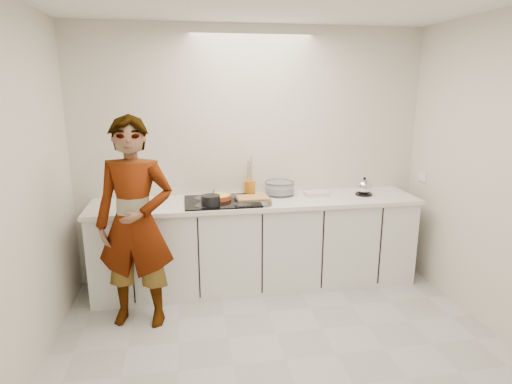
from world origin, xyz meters
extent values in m
cube|color=#BABABA|center=(0.00, 0.00, 0.00)|extent=(3.60, 3.20, 0.00)
cube|color=silver|center=(0.00, 1.60, 1.30)|extent=(3.60, 0.00, 2.60)
cube|color=silver|center=(0.00, -1.60, 1.30)|extent=(3.60, 0.00, 2.60)
cube|color=silver|center=(-1.80, 0.00, 1.30)|extent=(0.00, 3.20, 2.60)
cube|color=white|center=(1.79, 1.33, 1.07)|extent=(0.02, 0.15, 0.09)
cube|color=white|center=(0.00, 1.28, 0.43)|extent=(3.20, 0.58, 0.87)
cube|color=white|center=(0.00, 1.28, 0.89)|extent=(3.24, 0.64, 0.04)
cube|color=black|center=(-0.35, 1.26, 0.92)|extent=(0.72, 0.54, 0.01)
cylinder|color=#AD471F|center=(-0.38, 1.33, 0.94)|extent=(0.26, 0.26, 0.04)
cylinder|color=#FFD64E|center=(-0.38, 1.33, 0.96)|extent=(0.22, 0.22, 0.01)
cylinder|color=black|center=(-0.47, 1.11, 0.97)|extent=(0.22, 0.22, 0.10)
cylinder|color=silver|center=(-0.45, 1.13, 1.02)|extent=(0.05, 0.06, 0.15)
cube|color=silver|center=(-0.07, 1.12, 0.95)|extent=(0.32, 0.24, 0.06)
cube|color=#DF9243|center=(-0.07, 1.12, 0.98)|extent=(0.29, 0.21, 0.02)
cylinder|color=silver|center=(0.27, 1.45, 0.98)|extent=(0.35, 0.35, 0.14)
cylinder|color=white|center=(0.27, 1.45, 0.96)|extent=(0.29, 0.29, 0.06)
cube|color=white|center=(0.63, 1.36, 0.93)|extent=(0.24, 0.18, 0.04)
cylinder|color=black|center=(1.12, 1.28, 0.92)|extent=(0.18, 0.18, 0.02)
sphere|color=silver|center=(1.12, 1.28, 1.00)|extent=(0.17, 0.17, 0.16)
sphere|color=black|center=(1.12, 1.28, 1.09)|extent=(0.03, 0.03, 0.03)
cylinder|color=orange|center=(-0.03, 1.53, 0.98)|extent=(0.15, 0.15, 0.14)
imported|color=white|center=(-1.12, 0.76, 0.90)|extent=(0.72, 0.55, 1.79)
camera|label=1|loc=(-0.70, -2.75, 2.02)|focal=30.00mm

